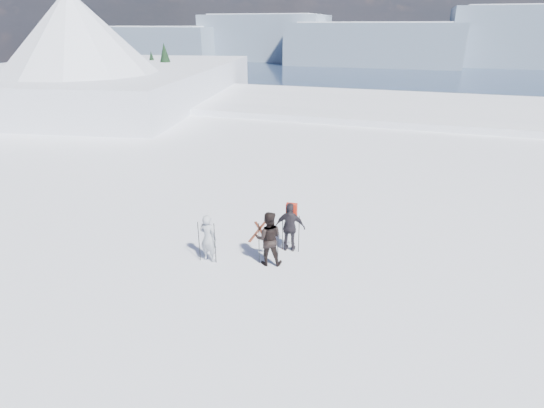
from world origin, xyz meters
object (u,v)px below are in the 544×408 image
(skier_dark, at_px, (268,238))
(skis_loose, at_px, (260,231))
(skier_grey, at_px, (208,238))
(skier_pack, at_px, (290,227))

(skier_dark, bearing_deg, skis_loose, -78.14)
(skier_dark, relative_size, skis_loose, 1.02)
(skier_grey, distance_m, skier_dark, 1.87)
(skier_grey, bearing_deg, skier_pack, -140.60)
(skier_grey, bearing_deg, skier_dark, -160.70)
(skis_loose, bearing_deg, skier_grey, -109.78)
(skis_loose, bearing_deg, skier_pack, -34.23)
(skier_dark, distance_m, skier_pack, 1.09)
(skier_grey, height_order, skis_loose, skier_grey)
(skier_pack, bearing_deg, skier_grey, 25.41)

